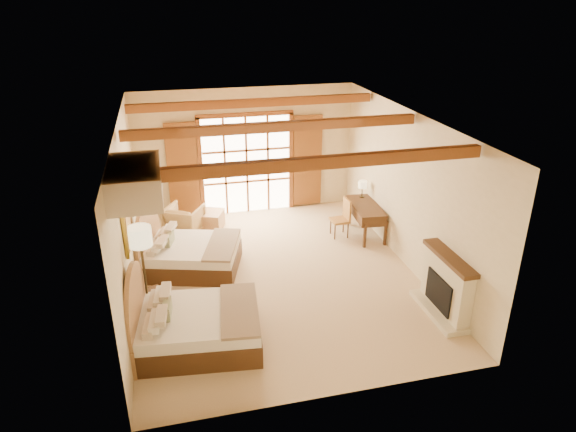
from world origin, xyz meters
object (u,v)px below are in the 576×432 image
object	(u,v)px
bed_near	(189,325)
nightstand	(150,308)
armchair	(184,221)
desk	(365,219)
bed_far	(185,253)

from	to	relation	value
bed_near	nightstand	distance (m)	1.03
nightstand	bed_near	bearing A→B (deg)	-70.55
armchair	desk	distance (m)	4.25
bed_far	nightstand	size ratio (longest dim) A/B	4.00
nightstand	bed_far	bearing A→B (deg)	50.63
armchair	desk	bearing A→B (deg)	-164.46
desk	bed_near	bearing A→B (deg)	-138.49
armchair	desk	world-z (taller)	desk
desk	bed_far	bearing A→B (deg)	-166.03
bed_near	bed_far	size ratio (longest dim) A/B	0.95
bed_near	armchair	xyz separation A→B (m)	(0.17, 4.22, -0.03)
desk	nightstand	bearing A→B (deg)	-149.19
armchair	desk	xyz separation A→B (m)	(4.13, -0.97, 0.03)
bed_far	armchair	bearing A→B (deg)	103.61
bed_near	bed_far	world-z (taller)	bed_near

